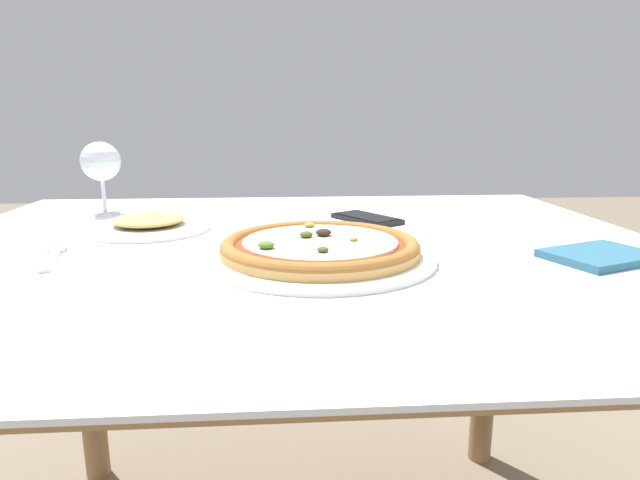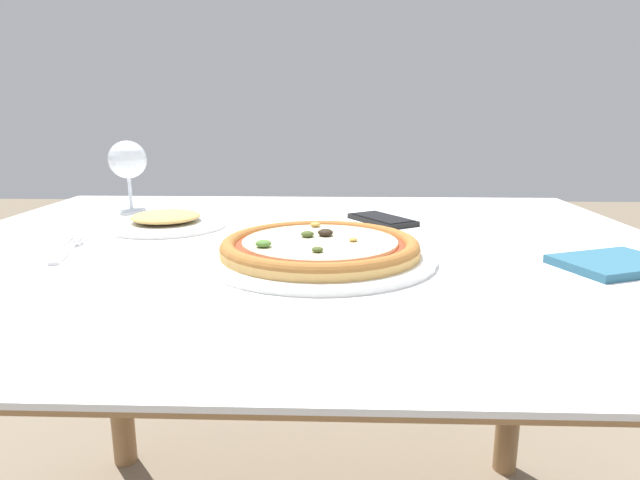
% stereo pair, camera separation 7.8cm
% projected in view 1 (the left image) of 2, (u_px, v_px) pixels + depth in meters
% --- Properties ---
extents(dining_table, '(1.24, 1.03, 0.71)m').
position_uv_depth(dining_table, '(295.00, 291.00, 0.90)').
color(dining_table, '#997047').
rests_on(dining_table, ground_plane).
extents(pizza_plate, '(0.34, 0.34, 0.04)m').
position_uv_depth(pizza_plate, '(320.00, 249.00, 0.78)').
color(pizza_plate, white).
rests_on(pizza_plate, dining_table).
extents(fork, '(0.06, 0.17, 0.00)m').
position_uv_depth(fork, '(54.00, 256.00, 0.80)').
color(fork, silver).
rests_on(fork, dining_table).
extents(wine_glass_far_left, '(0.08, 0.08, 0.15)m').
position_uv_depth(wine_glass_far_left, '(101.00, 163.00, 1.12)').
color(wine_glass_far_left, silver).
rests_on(wine_glass_far_left, dining_table).
extents(cell_phone, '(0.14, 0.16, 0.01)m').
position_uv_depth(cell_phone, '(367.00, 218.00, 1.07)').
color(cell_phone, black).
rests_on(cell_phone, dining_table).
extents(side_plate, '(0.22, 0.22, 0.03)m').
position_uv_depth(side_plate, '(149.00, 224.00, 0.98)').
color(side_plate, white).
rests_on(side_plate, dining_table).
extents(napkin_folded, '(0.18, 0.16, 0.01)m').
position_uv_depth(napkin_folded, '(601.00, 256.00, 0.78)').
color(napkin_folded, '#2D607A').
rests_on(napkin_folded, dining_table).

